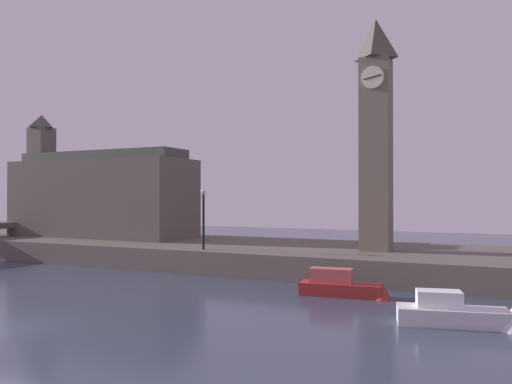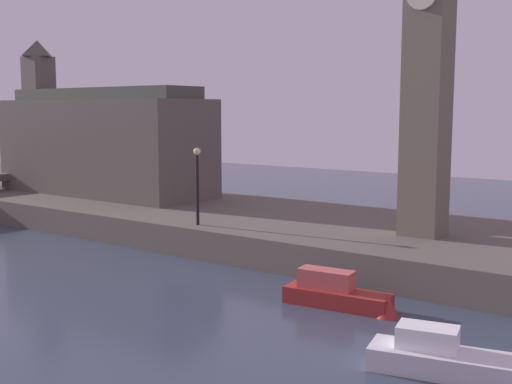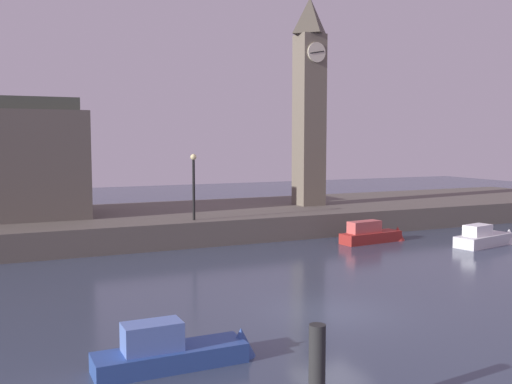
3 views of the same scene
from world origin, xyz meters
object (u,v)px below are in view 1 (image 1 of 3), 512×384
at_px(parliament_hall, 99,195).
at_px(boat_ferry_white, 465,315).
at_px(streetlamp, 203,212).
at_px(boat_dinghy_red, 347,287).
at_px(clock_tower, 376,131).

xyz_separation_m(parliament_hall, boat_ferry_white, (29.81, -12.92, -4.65)).
height_order(parliament_hall, streetlamp, parliament_hall).
xyz_separation_m(streetlamp, boat_ferry_white, (15.91, -7.30, -3.50)).
height_order(boat_dinghy_red, boat_ferry_white, boat_dinghy_red).
relative_size(clock_tower, boat_ferry_white, 3.00).
relative_size(parliament_hall, boat_dinghy_red, 3.50).
xyz_separation_m(clock_tower, boat_ferry_white, (5.71, -11.57, -8.69)).
bearing_deg(boat_ferry_white, clock_tower, 116.29).
xyz_separation_m(parliament_hall, boat_dinghy_red, (24.29, -9.25, -4.61)).
distance_m(clock_tower, streetlamp, 12.21).
relative_size(streetlamp, boat_dinghy_red, 0.84).
bearing_deg(streetlamp, boat_ferry_white, -24.64).
distance_m(streetlamp, boat_dinghy_red, 11.53).
bearing_deg(boat_ferry_white, boat_dinghy_red, 146.33).
height_order(parliament_hall, boat_ferry_white, parliament_hall).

